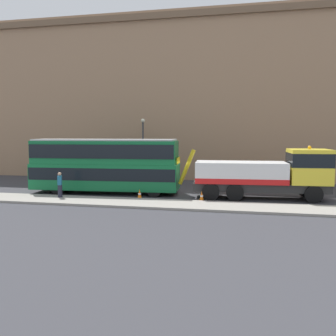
# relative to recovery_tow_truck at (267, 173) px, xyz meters

# --- Properties ---
(ground_plane) EXTENTS (120.00, 120.00, 0.00)m
(ground_plane) POSITION_rel_recovery_tow_truck_xyz_m (-5.60, 0.56, -1.76)
(ground_plane) COLOR #38383D
(near_kerb) EXTENTS (60.00, 2.80, 0.15)m
(near_kerb) POSITION_rel_recovery_tow_truck_xyz_m (-5.60, -3.64, -1.68)
(near_kerb) COLOR gray
(near_kerb) RESTS_ON ground_plane
(building_facade) EXTENTS (60.00, 1.50, 16.00)m
(building_facade) POSITION_rel_recovery_tow_truck_xyz_m (-5.60, 9.41, 6.31)
(building_facade) COLOR #9E7A5B
(building_facade) RESTS_ON ground_plane
(recovery_tow_truck) EXTENTS (10.21, 3.22, 3.67)m
(recovery_tow_truck) POSITION_rel_recovery_tow_truck_xyz_m (0.00, 0.00, 0.00)
(recovery_tow_truck) COLOR #2D2D2D
(recovery_tow_truck) RESTS_ON ground_plane
(double_decker_bus) EXTENTS (11.16, 3.26, 4.06)m
(double_decker_bus) POSITION_rel_recovery_tow_truck_xyz_m (-11.71, -0.03, 0.47)
(double_decker_bus) COLOR #146B38
(double_decker_bus) RESTS_ON ground_plane
(pedestrian_onlooker) EXTENTS (0.39, 0.47, 1.71)m
(pedestrian_onlooker) POSITION_rel_recovery_tow_truck_xyz_m (-13.78, -3.07, -0.77)
(pedestrian_onlooker) COLOR #232333
(pedestrian_onlooker) RESTS_ON near_kerb
(traffic_cone_near_bus) EXTENTS (0.36, 0.36, 0.72)m
(traffic_cone_near_bus) POSITION_rel_recovery_tow_truck_xyz_m (-8.45, -2.05, -1.42)
(traffic_cone_near_bus) COLOR orange
(traffic_cone_near_bus) RESTS_ON ground_plane
(traffic_cone_midway) EXTENTS (0.36, 0.36, 0.72)m
(traffic_cone_midway) POSITION_rel_recovery_tow_truck_xyz_m (-4.23, -1.99, -1.42)
(traffic_cone_midway) COLOR orange
(traffic_cone_midway) RESTS_ON ground_plane
(street_lamp) EXTENTS (0.36, 0.36, 5.83)m
(street_lamp) POSITION_rel_recovery_tow_truck_xyz_m (-10.81, 7.21, 1.71)
(street_lamp) COLOR #38383D
(street_lamp) RESTS_ON ground_plane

